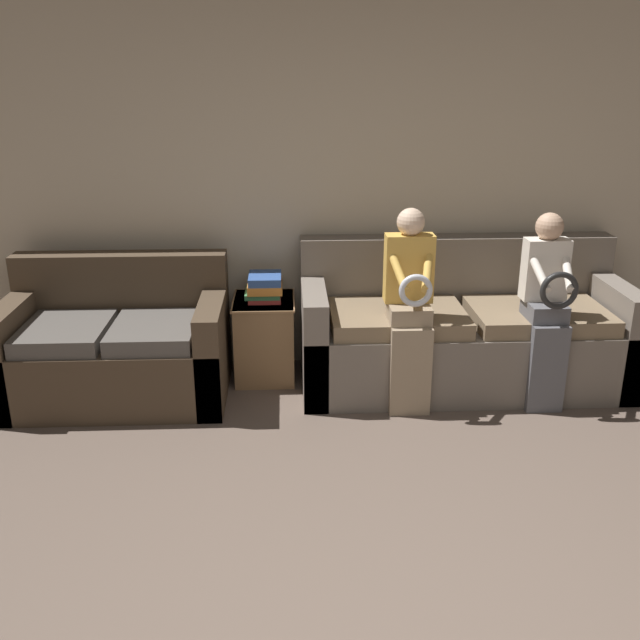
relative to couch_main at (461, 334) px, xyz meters
The scene contains 7 objects.
wall_back 1.32m from the couch_main, 151.15° to the left, with size 6.88×0.06×2.55m.
couch_main is the anchor object (origin of this frame).
couch_side 2.37m from the couch_main, behind, with size 1.46×0.89×0.91m.
child_left_seated 0.67m from the couch_main, 140.43° to the right, with size 0.31×0.38×1.30m.
child_right_seated 0.67m from the couch_main, 39.93° to the right, with size 0.28×0.38×1.26m.
side_shelf 1.39m from the couch_main, behind, with size 0.43×0.51×0.58m.
book_stack 1.42m from the couch_main, behind, with size 0.26×0.31×0.18m.
Camera 1 is at (-0.38, -1.86, 2.12)m, focal length 40.00 mm.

